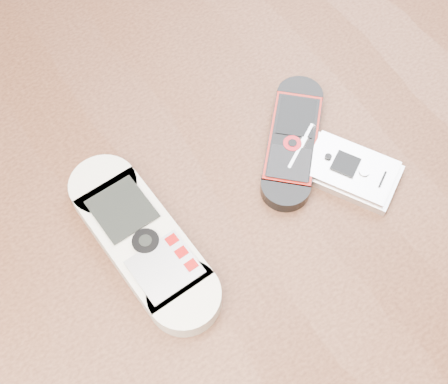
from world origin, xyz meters
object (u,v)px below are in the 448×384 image
Objects in this scene: table at (220,252)px; nokia_black_red at (293,140)px; motorola_razr at (347,169)px; nokia_white at (142,240)px.

table is 8.77× the size of nokia_black_red.
table is 12.45× the size of motorola_razr.
table is at bearing -128.28° from nokia_black_red.
table is at bearing -2.34° from nokia_white.
table is at bearing 130.57° from motorola_razr.
nokia_white is 1.80× the size of motorola_razr.
nokia_white is 1.27× the size of nokia_black_red.
table is 6.92× the size of nokia_white.
motorola_razr is (0.11, -0.04, 0.11)m from table.
nokia_black_red is at bearing 82.89° from motorola_razr.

